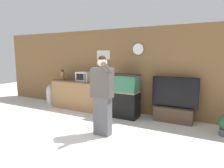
# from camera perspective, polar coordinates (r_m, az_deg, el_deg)

# --- Properties ---
(ground_plane) EXTENTS (18.00, 18.00, 0.00)m
(ground_plane) POSITION_cam_1_polar(r_m,az_deg,el_deg) (4.31, -15.92, -16.62)
(ground_plane) COLOR beige
(wall_back_paneled) EXTENTS (10.00, 0.08, 2.60)m
(wall_back_paneled) POSITION_cam_1_polar(r_m,az_deg,el_deg) (6.35, 2.22, 3.89)
(wall_back_paneled) COLOR brown
(wall_back_paneled) RESTS_ON ground_plane
(counter_island) EXTENTS (1.73, 0.63, 0.95)m
(counter_island) POSITION_cam_1_polar(r_m,az_deg,el_deg) (6.81, -9.97, -2.94)
(counter_island) COLOR olive
(counter_island) RESTS_ON ground_plane
(microwave) EXTENTS (0.45, 0.37, 0.29)m
(microwave) POSITION_cam_1_polar(r_m,az_deg,el_deg) (6.58, -7.96, 2.17)
(microwave) COLOR silver
(microwave) RESTS_ON counter_island
(knife_block) EXTENTS (0.12, 0.09, 0.35)m
(knife_block) POSITION_cam_1_polar(r_m,az_deg,el_deg) (7.15, -13.96, 2.39)
(knife_block) COLOR olive
(knife_block) RESTS_ON counter_island
(aquarium_on_stand) EXTENTS (0.90, 0.49, 1.25)m
(aquarium_on_stand) POSITION_cam_1_polar(r_m,az_deg,el_deg) (5.77, 3.15, -3.35)
(aquarium_on_stand) COLOR black
(aquarium_on_stand) RESTS_ON ground_plane
(tv_on_stand) EXTENTS (1.22, 0.40, 1.22)m
(tv_on_stand) POSITION_cam_1_polar(r_m,az_deg,el_deg) (5.66, 17.24, -6.77)
(tv_on_stand) COLOR #4C3828
(tv_on_stand) RESTS_ON ground_plane
(person_standing) EXTENTS (0.56, 0.42, 1.78)m
(person_standing) POSITION_cam_1_polar(r_m,az_deg,el_deg) (4.41, -2.88, -2.99)
(person_standing) COLOR #515156
(person_standing) RESTS_ON ground_plane
(trash_bin) EXTENTS (0.30, 0.30, 0.72)m
(trash_bin) POSITION_cam_1_polar(r_m,az_deg,el_deg) (7.55, -17.13, -2.91)
(trash_bin) COLOR #B7B7BC
(trash_bin) RESTS_ON ground_plane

